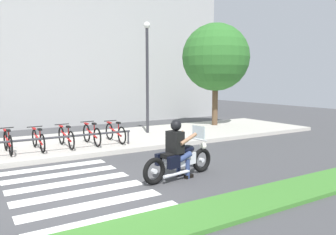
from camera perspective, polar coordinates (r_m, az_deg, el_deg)
name	(u,v)px	position (r m, az deg, el deg)	size (l,w,h in m)	color
ground_plane	(76,194)	(7.42, -15.45, -12.43)	(48.00, 48.00, 0.00)	#424244
sidewalk	(32,148)	(12.29, -22.21, -4.80)	(24.00, 4.40, 0.15)	#B7B2A8
crosswalk_stripe_0	(109,219)	(6.03, -10.03, -16.78)	(2.80, 0.40, 0.01)	white
crosswalk_stripe_1	(93,205)	(6.73, -12.62, -14.32)	(2.80, 0.40, 0.01)	white
crosswalk_stripe_2	(81,193)	(7.45, -14.67, -12.31)	(2.80, 0.40, 0.01)	white
crosswalk_stripe_3	(70,183)	(8.18, -16.34, -10.64)	(2.80, 0.40, 0.01)	white
crosswalk_stripe_4	(62,174)	(8.93, -17.71, -9.25)	(2.80, 0.40, 0.01)	white
crosswalk_stripe_5	(54,167)	(9.68, -18.87, -8.06)	(2.80, 0.40, 0.01)	white
motorcycle	(180,159)	(8.14, 2.05, -7.18)	(2.20, 0.79, 1.22)	black
rider	(178,145)	(8.01, 1.64, -4.72)	(0.69, 0.61, 1.43)	black
bicycle_2	(8,142)	(11.25, -25.69, -3.79)	(0.48, 1.58, 0.76)	black
bicycle_3	(38,140)	(11.37, -21.31, -3.55)	(0.48, 1.70, 0.72)	black
bicycle_4	(66,137)	(11.55, -17.03, -3.21)	(0.48, 1.71, 0.74)	black
bicycle_5	(92,134)	(11.79, -12.92, -2.83)	(0.48, 1.66, 0.78)	black
bicycle_6	(115,133)	(12.09, -8.99, -2.56)	(0.48, 1.68, 0.75)	black
bike_rack	(42,139)	(10.81, -20.79, -3.53)	(5.84, 0.07, 0.49)	#333338
street_lamp	(147,69)	(13.97, -3.58, 8.34)	(0.28, 0.28, 4.73)	#2D2D33
tree_near_rack	(216,57)	(16.56, 8.15, 10.13)	(3.26, 3.26, 5.09)	brown
building_backdrop	(7,50)	(17.78, -25.80, 10.27)	(24.00, 1.20, 7.50)	#A2A2A2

